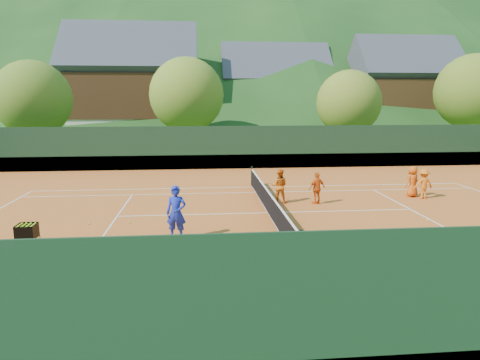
{
  "coord_description": "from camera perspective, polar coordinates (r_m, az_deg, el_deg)",
  "views": [
    {
      "loc": [
        -2.85,
        -17.68,
        4.85
      ],
      "look_at": [
        -1.23,
        0.0,
        1.48
      ],
      "focal_mm": 32.0,
      "sensor_mm": 36.0,
      "label": 1
    }
  ],
  "objects": [
    {
      "name": "tree_d",
      "position": [
        45.14,
        28.66,
        10.31
      ],
      "size": [
        6.8,
        6.8,
        8.93
      ],
      "color": "#432B1A",
      "rests_on": "ground"
    },
    {
      "name": "tennis_ball_12",
      "position": [
        17.83,
        -19.54,
        -5.5
      ],
      "size": [
        0.07,
        0.07,
        0.07
      ],
      "primitive_type": "sphere",
      "color": "#BEE025",
      "rests_on": "clay_court"
    },
    {
      "name": "tennis_ball_19",
      "position": [
        11.58,
        -16.29,
        -14.19
      ],
      "size": [
        0.07,
        0.07,
        0.07
      ],
      "primitive_type": "sphere",
      "color": "#BEE025",
      "rests_on": "clay_court"
    },
    {
      "name": "tennis_ball_4",
      "position": [
        10.15,
        3.59,
        -17.51
      ],
      "size": [
        0.07,
        0.07,
        0.07
      ],
      "primitive_type": "sphere",
      "color": "#BEE025",
      "rests_on": "clay_court"
    },
    {
      "name": "tennis_ball_15",
      "position": [
        15.5,
        22.54,
        -8.14
      ],
      "size": [
        0.07,
        0.07,
        0.07
      ],
      "primitive_type": "sphere",
      "color": "#BEE025",
      "rests_on": "clay_court"
    },
    {
      "name": "tennis_ball_23",
      "position": [
        12.57,
        27.44,
        -12.96
      ],
      "size": [
        0.07,
        0.07,
        0.07
      ],
      "primitive_type": "sphere",
      "color": "#BEE025",
      "rests_on": "clay_court"
    },
    {
      "name": "student_d",
      "position": [
        22.86,
        23.26,
        -0.47
      ],
      "size": [
        0.98,
        0.6,
        1.46
      ],
      "primitive_type": "imported",
      "rotation": [
        0.0,
        0.0,
        3.2
      ],
      "color": "orange",
      "rests_on": "clay_court"
    },
    {
      "name": "tennis_ball_21",
      "position": [
        10.97,
        -0.04,
        -15.19
      ],
      "size": [
        0.07,
        0.07,
        0.07
      ],
      "primitive_type": "sphere",
      "color": "#BEE025",
      "rests_on": "clay_court"
    },
    {
      "name": "chalet_left",
      "position": [
        48.22,
        -14.06,
        11.38
      ],
      "size": [
        13.8,
        9.93,
        12.92
      ],
      "color": "beige",
      "rests_on": "ground"
    },
    {
      "name": "tennis_ball_8",
      "position": [
        16.1,
        -29.22,
        -8.01
      ],
      "size": [
        0.07,
        0.07,
        0.07
      ],
      "primitive_type": "sphere",
      "color": "#BEE025",
      "rests_on": "clay_court"
    },
    {
      "name": "tennis_ball_0",
      "position": [
        15.87,
        22.82,
        -7.73
      ],
      "size": [
        0.07,
        0.07,
        0.07
      ],
      "primitive_type": "sphere",
      "color": "#BEE025",
      "rests_on": "clay_court"
    },
    {
      "name": "tennis_ball_9",
      "position": [
        9.75,
        -16.51,
        -19.23
      ],
      "size": [
        0.07,
        0.07,
        0.07
      ],
      "primitive_type": "sphere",
      "color": "#BEE025",
      "rests_on": "clay_court"
    },
    {
      "name": "tennis_ball_7",
      "position": [
        15.53,
        21.27,
        -8.01
      ],
      "size": [
        0.07,
        0.07,
        0.07
      ],
      "primitive_type": "sphere",
      "color": "#BEE025",
      "rests_on": "clay_court"
    },
    {
      "name": "tennis_ball_24",
      "position": [
        12.17,
        0.18,
        -12.48
      ],
      "size": [
        0.07,
        0.07,
        0.07
      ],
      "primitive_type": "sphere",
      "color": "#BEE025",
      "rests_on": "clay_court"
    },
    {
      "name": "tennis_ball_3",
      "position": [
        15.69,
        7.26,
        -7.14
      ],
      "size": [
        0.07,
        0.07,
        0.07
      ],
      "primitive_type": "sphere",
      "color": "#BEE025",
      "rests_on": "clay_court"
    },
    {
      "name": "coach",
      "position": [
        15.0,
        -8.5,
        -4.36
      ],
      "size": [
        0.76,
        0.56,
        1.91
      ],
      "primitive_type": "imported",
      "rotation": [
        0.0,
        0.0,
        -0.16
      ],
      "color": "#1927A4",
      "rests_on": "clay_court"
    },
    {
      "name": "court_lines",
      "position": [
        18.55,
        3.79,
        -4.37
      ],
      "size": [
        23.83,
        11.03,
        0.0
      ],
      "color": "white",
      "rests_on": "clay_court"
    },
    {
      "name": "tennis_ball_13",
      "position": [
        15.36,
        14.63,
        -7.82
      ],
      "size": [
        0.07,
        0.07,
        0.07
      ],
      "primitive_type": "sphere",
      "color": "#BEE025",
      "rests_on": "clay_court"
    },
    {
      "name": "student_b",
      "position": [
        20.22,
        10.23,
        -1.08
      ],
      "size": [
        0.95,
        0.68,
        1.5
      ],
      "primitive_type": "imported",
      "rotation": [
        0.0,
        0.0,
        3.55
      ],
      "color": "orange",
      "rests_on": "clay_court"
    },
    {
      "name": "tennis_ball_17",
      "position": [
        18.85,
        23.77,
        -4.93
      ],
      "size": [
        0.07,
        0.07,
        0.07
      ],
      "primitive_type": "sphere",
      "color": "#BEE025",
      "rests_on": "clay_court"
    },
    {
      "name": "tennis_ball_28",
      "position": [
        11.87,
        -24.44,
        -14.13
      ],
      "size": [
        0.07,
        0.07,
        0.07
      ],
      "primitive_type": "sphere",
      "color": "#BEE025",
      "rests_on": "clay_court"
    },
    {
      "name": "tennis_ball_18",
      "position": [
        11.58,
        24.62,
        -14.77
      ],
      "size": [
        0.07,
        0.07,
        0.07
      ],
      "primitive_type": "sphere",
      "color": "#BEE025",
      "rests_on": "clay_court"
    },
    {
      "name": "ground",
      "position": [
        18.55,
        3.79,
        -4.44
      ],
      "size": [
        400.0,
        400.0,
        0.0
      ],
      "primitive_type": "plane",
      "color": "#2A551A",
      "rests_on": "ground"
    },
    {
      "name": "tennis_ball_6",
      "position": [
        11.53,
        23.34,
        -14.78
      ],
      "size": [
        0.07,
        0.07,
        0.07
      ],
      "primitive_type": "sphere",
      "color": "#BEE025",
      "rests_on": "clay_court"
    },
    {
      "name": "tennis_ball_2",
      "position": [
        13.36,
        21.36,
        -11.08
      ],
      "size": [
        0.07,
        0.07,
        0.07
      ],
      "primitive_type": "sphere",
      "color": "#BEE025",
      "rests_on": "clay_court"
    },
    {
      "name": "tennis_net",
      "position": [
        18.43,
        3.81,
        -2.87
      ],
      "size": [
        0.1,
        12.07,
        1.1
      ],
      "color": "black",
      "rests_on": "clay_court"
    },
    {
      "name": "tennis_ball_10",
      "position": [
        13.61,
        18.13,
        -10.45
      ],
      "size": [
        0.07,
        0.07,
        0.07
      ],
      "primitive_type": "sphere",
      "color": "#BEE025",
      "rests_on": "clay_court"
    },
    {
      "name": "tree_a",
      "position": [
        38.02,
        -25.88,
        9.72
      ],
      "size": [
        6.0,
        6.0,
        7.88
      ],
      "color": "#412B1A",
      "rests_on": "ground"
    },
    {
      "name": "tennis_ball_20",
      "position": [
        17.55,
        -14.57,
        -5.48
      ],
      "size": [
        0.07,
        0.07,
        0.07
      ],
      "primitive_type": "sphere",
      "color": "#BEE025",
      "rests_on": "clay_court"
    },
    {
      "name": "tennis_ball_1",
      "position": [
        10.99,
        6.0,
        -15.2
      ],
      "size": [
        0.07,
        0.07,
        0.07
      ],
      "primitive_type": "sphere",
      "color": "#BEE025",
      "rests_on": "clay_court"
    },
    {
      "name": "tennis_ball_26",
      "position": [
        18.7,
        17.5,
        -4.63
      ],
      "size": [
        0.07,
        0.07,
        0.07
      ],
      "primitive_type": "sphere",
      "color": "#BEE025",
      "rests_on": "clay_court"
    },
    {
      "name": "chalet_mid",
      "position": [
        52.43,
        4.55,
        10.87
      ],
      "size": [
        12.65,
        8.82,
        11.45
      ],
      "color": "beige",
      "rests_on": "ground"
    },
    {
      "name": "tennis_ball_14",
      "position": [
        10.76,
        -13.13,
        -16.04
      ],
      "size": [
        0.07,
        0.07,
        0.07
      ],
      "primitive_type": "sphere",
      "color": "#BEE025",
      "rests_on": "clay_court"
    },
    {
      "name": "perimeter_fence",
      "position": [
        18.26,
        3.84,
        -0.59
      ],
      "size": [
        40.4,
        24.24,
        3.0
      ],
      "color": "black",
      "rests_on": "clay_court"
    },
    {
      "name": "tennis_ball_22",
      "position": [
        15.59,
        -28.01,
        -8.49
      ],
      "size": [
        0.07,
        0.07,
        0.07
      ],
      "primitive_type": "sphere",
      "color": "#BEE025",
      "rests_on": "clay_court"
    },
    {
      "name": "clay_court",
      "position": [
        18.55,
        3.79,
        -4.41
      ],
      "size": [
        40.0,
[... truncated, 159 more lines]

